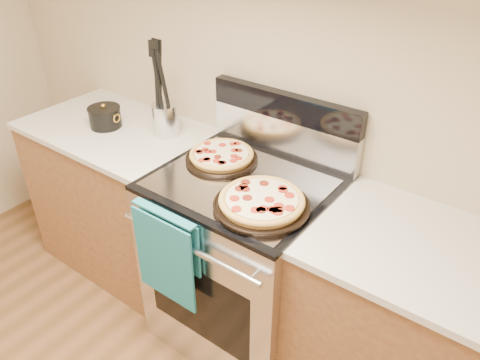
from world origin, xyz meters
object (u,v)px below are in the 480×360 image
Objects in this scene: pepperoni_pizza_back at (222,156)px; pepperoni_pizza_front at (262,202)px; saucepan at (105,118)px; range_body at (244,262)px; utensil_crock at (166,119)px.

pepperoni_pizza_front is at bearing -29.05° from pepperoni_pizza_back.
range_body is at bearing -0.56° from saucepan.
range_body is 0.55m from pepperoni_pizza_front.
saucepan is (-0.92, 0.01, 0.51)m from range_body.
utensil_crock is at bearing 21.29° from saucepan.
pepperoni_pizza_front is at bearing -18.95° from utensil_crock.
saucepan is (-1.10, 0.14, 0.01)m from pepperoni_pizza_front.
range_body is 5.39× the size of utensil_crock.
pepperoni_pizza_back is at bearing 150.95° from pepperoni_pizza_front.
saucepan is at bearing -158.71° from utensil_crock.
utensil_crock reaches higher than saucepan.
pepperoni_pizza_back reaches higher than range_body.
pepperoni_pizza_front is 0.82m from utensil_crock.
pepperoni_pizza_back is at bearing -9.03° from utensil_crock.
pepperoni_pizza_front reaches higher than pepperoni_pizza_back.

